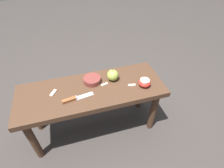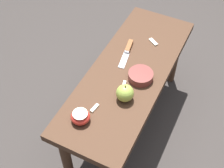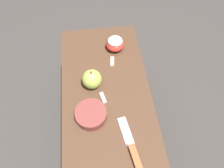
% 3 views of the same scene
% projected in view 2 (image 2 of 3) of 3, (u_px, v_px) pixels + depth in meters
% --- Properties ---
extents(ground_plane, '(8.00, 8.00, 0.00)m').
position_uv_depth(ground_plane, '(126.00, 121.00, 1.92)').
color(ground_plane, '#383330').
extents(wooden_bench, '(1.03, 0.38, 0.46)m').
position_uv_depth(wooden_bench, '(129.00, 80.00, 1.63)').
color(wooden_bench, '#472D1E').
rests_on(wooden_bench, ground_plane).
extents(knife, '(0.21, 0.06, 0.02)m').
position_uv_depth(knife, '(128.00, 50.00, 1.67)').
color(knife, silver).
rests_on(knife, wooden_bench).
extents(apple_whole, '(0.08, 0.08, 0.09)m').
position_uv_depth(apple_whole, '(125.00, 93.00, 1.43)').
color(apple_whole, '#9EB747').
rests_on(apple_whole, wooden_bench).
extents(apple_cut, '(0.09, 0.09, 0.05)m').
position_uv_depth(apple_cut, '(80.00, 117.00, 1.36)').
color(apple_cut, red).
rests_on(apple_cut, wooden_bench).
extents(apple_slice_near_knife, '(0.05, 0.03, 0.01)m').
position_uv_depth(apple_slice_near_knife, '(124.00, 85.00, 1.51)').
color(apple_slice_near_knife, beige).
rests_on(apple_slice_near_knife, wooden_bench).
extents(apple_slice_center, '(0.05, 0.02, 0.01)m').
position_uv_depth(apple_slice_center, '(95.00, 108.00, 1.42)').
color(apple_slice_center, beige).
rests_on(apple_slice_center, wooden_bench).
extents(apple_slice_near_bowl, '(0.05, 0.06, 0.01)m').
position_uv_depth(apple_slice_near_bowl, '(153.00, 42.00, 1.71)').
color(apple_slice_near_bowl, beige).
rests_on(apple_slice_near_bowl, wooden_bench).
extents(bowl, '(0.12, 0.12, 0.04)m').
position_uv_depth(bowl, '(141.00, 76.00, 1.53)').
color(bowl, brown).
rests_on(bowl, wooden_bench).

